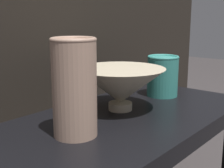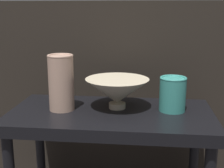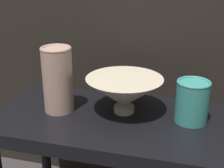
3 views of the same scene
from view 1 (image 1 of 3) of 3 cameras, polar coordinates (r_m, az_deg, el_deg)
The scene contains 5 objects.
table at distance 0.78m, azimuth 2.84°, elevation -9.31°, with size 0.70×0.36×0.41m.
couch_backdrop at distance 1.13m, azimuth -18.08°, elevation -1.08°, with size 1.67×0.50×0.79m.
bowl at distance 0.78m, azimuth 1.54°, elevation -0.33°, with size 0.22×0.22×0.11m.
vase_textured_left at distance 0.60m, azimuth -6.73°, elevation -0.53°, with size 0.09×0.09×0.19m.
vase_colorful_right at distance 0.93m, azimuth 9.25°, elevation 1.61°, with size 0.09×0.09×0.12m.
Camera 1 is at (-0.58, -0.43, 0.65)m, focal length 50.00 mm.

